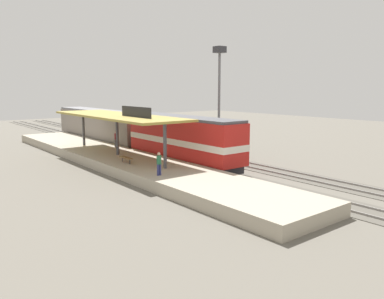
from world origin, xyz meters
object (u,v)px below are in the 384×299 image
Objects in this scene: light_mast at (219,77)px; passenger_carriage_single at (100,126)px; platform_bench at (126,158)px; person_waiting at (116,138)px; freight_car at (174,133)px; locomotive at (182,139)px; person_walking at (159,163)px.

passenger_carriage_single is at bearing 118.30° from light_mast.
person_waiting is (3.47, 8.53, 0.51)m from platform_bench.
light_mast is (3.20, -4.27, 6.43)m from freight_car.
locomotive is at bearing -90.00° from passenger_carriage_single.
person_walking is at bearing -147.08° from light_mast.
passenger_carriage_single reaches higher than person_walking.
locomotive is at bearing -155.73° from light_mast.
locomotive is 9.06m from freight_car.
person_walking is (-0.38, -5.66, 0.51)m from platform_bench.
freight_car reaches higher than person_waiting.
passenger_carriage_single reaches higher than platform_bench.
passenger_carriage_single is at bearing 71.57° from platform_bench.
platform_bench is 15.89m from light_mast.
person_walking is (-6.38, -23.66, -0.46)m from passenger_carriage_single.
light_mast is (7.80, -14.48, 6.08)m from passenger_carriage_single.
platform_bench is 0.08× the size of passenger_carriage_single.
passenger_carriage_single is at bearing 74.91° from person_walking.
passenger_carriage_single is 24.51m from person_walking.
light_mast is 18.12m from person_walking.
locomotive is 10.44m from light_mast.
light_mast is at bearing 24.27° from locomotive.
passenger_carriage_single is at bearing 90.00° from locomotive.
passenger_carriage_single is 11.20m from freight_car.
freight_car is at bearing -65.75° from passenger_carriage_single.
passenger_carriage_single is 11.70× the size of person_waiting.
light_mast reaches higher than person_walking.
locomotive is 8.55m from person_walking.
person_walking is (-10.98, -13.45, -0.12)m from freight_car.
light_mast is at bearing 14.33° from platform_bench.
light_mast is (13.80, 3.52, 7.05)m from platform_bench.
light_mast reaches higher than passenger_carriage_single.
freight_car is 7.02× the size of person_walking.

